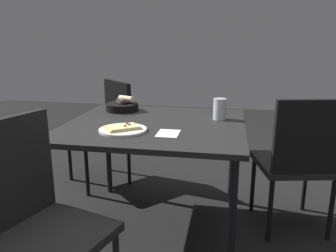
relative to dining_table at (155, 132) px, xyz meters
The scene contains 9 objects.
ground 0.66m from the dining_table, ahead, with size 8.00×8.00×0.00m, color black.
dining_table is the anchor object (origin of this frame).
pizza_plate 0.26m from the dining_table, 146.45° to the left, with size 0.27×0.27×0.04m.
bread_basket 0.45m from the dining_table, 44.57° to the left, with size 0.23×0.23×0.11m.
beer_glass 0.44m from the dining_table, 65.99° to the right, with size 0.08×0.08×0.14m.
napkin 0.26m from the dining_table, 151.12° to the right, with size 0.16×0.12×0.00m.
chair_near 0.90m from the dining_table, 83.09° to the right, with size 0.52×0.52×0.90m.
chair_far 0.91m from the dining_table, 41.07° to the left, with size 0.62×0.62×0.87m.
chair_spare 0.90m from the dining_table, 157.33° to the left, with size 0.55×0.55×0.92m.
Camera 1 is at (-1.96, -0.44, 1.23)m, focal length 35.81 mm.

